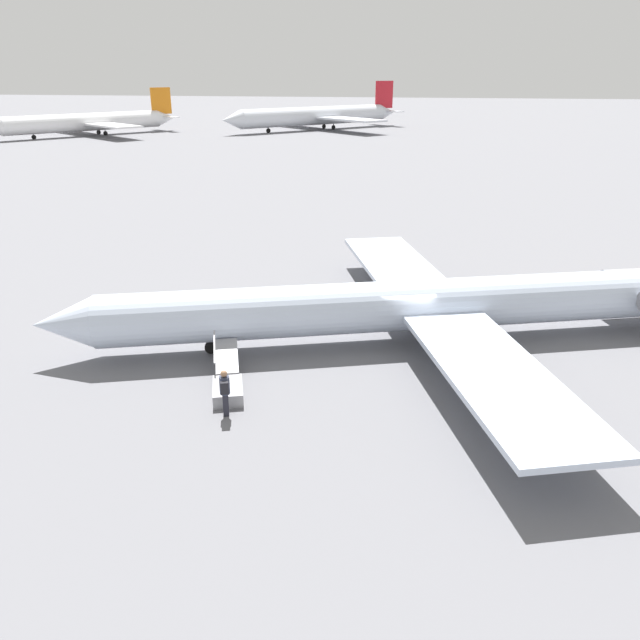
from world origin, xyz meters
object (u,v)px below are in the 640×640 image
object	(u,v)px
airplane_main	(426,304)
passenger	(225,390)
airplane_far_left	(89,122)
boarding_stairs	(228,384)
airplane_far_right	(318,116)

from	to	relation	value
airplane_main	passenger	distance (m)	10.45
airplane_far_left	boarding_stairs	bearing A→B (deg)	67.51
airplane_far_right	airplane_far_left	xyz separation A→B (m)	(40.47, 21.80, -0.33)
airplane_main	airplane_far_right	xyz separation A→B (m)	(27.02, -109.30, 1.12)
airplane_far_left	passenger	xyz separation A→B (m)	(-60.94, 95.61, -1.53)
airplane_main	boarding_stairs	bearing A→B (deg)	22.51
boarding_stairs	airplane_far_left	bearing A→B (deg)	12.85
airplane_main	passenger	size ratio (longest dim) A/B	17.66
airplane_far_left	airplane_far_right	bearing A→B (deg)	153.07
airplane_main	airplane_far_left	bearing A→B (deg)	-72.26
airplane_far_left	boarding_stairs	world-z (taller)	airplane_far_left
airplane_far_right	airplane_main	bearing A→B (deg)	54.91
airplane_main	airplane_far_right	distance (m)	112.60
airplane_main	airplane_far_left	size ratio (longest dim) A/B	0.90
airplane_far_left	boarding_stairs	size ratio (longest dim) A/B	8.26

